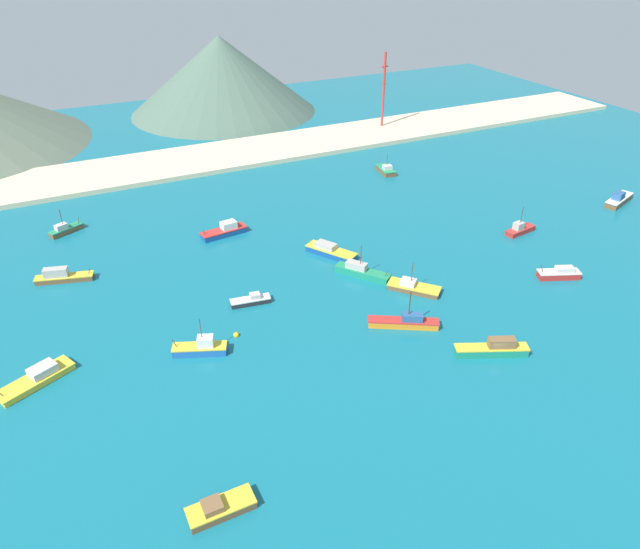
{
  "coord_description": "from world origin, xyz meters",
  "views": [
    {
      "loc": [
        -52.62,
        -48.71,
        54.52
      ],
      "look_at": [
        -14.48,
        29.91,
        1.27
      ],
      "focal_mm": 32.28,
      "sensor_mm": 36.0,
      "label": 1
    }
  ],
  "objects_px": {
    "fishing_boat_6": "(37,378)",
    "fishing_boat_13": "(386,170)",
    "fishing_boat_4": "(413,287)",
    "buoy_0": "(236,335)",
    "radio_tower": "(384,91)",
    "fishing_boat_15": "(251,300)",
    "fishing_boat_12": "(493,349)",
    "fishing_boat_3": "(330,251)",
    "fishing_boat_8": "(65,229)",
    "fishing_boat_2": "(619,199)",
    "fishing_boat_0": "(361,271)",
    "fishing_boat_1": "(225,231)",
    "fishing_boat_10": "(220,508)",
    "fishing_boat_7": "(560,274)",
    "fishing_boat_14": "(405,322)",
    "fishing_boat_9": "(201,348)",
    "fishing_boat_5": "(520,229)",
    "fishing_boat_11": "(62,276)"
  },
  "relations": [
    {
      "from": "fishing_boat_13",
      "to": "fishing_boat_10",
      "type": "bearing_deg",
      "value": -131.37
    },
    {
      "from": "fishing_boat_2",
      "to": "buoy_0",
      "type": "height_order",
      "value": "fishing_boat_2"
    },
    {
      "from": "fishing_boat_2",
      "to": "fishing_boat_15",
      "type": "height_order",
      "value": "fishing_boat_2"
    },
    {
      "from": "fishing_boat_0",
      "to": "fishing_boat_9",
      "type": "height_order",
      "value": "fishing_boat_9"
    },
    {
      "from": "fishing_boat_4",
      "to": "fishing_boat_2",
      "type": "bearing_deg",
      "value": 9.23
    },
    {
      "from": "fishing_boat_12",
      "to": "fishing_boat_14",
      "type": "distance_m",
      "value": 14.04
    },
    {
      "from": "fishing_boat_5",
      "to": "buoy_0",
      "type": "height_order",
      "value": "fishing_boat_5"
    },
    {
      "from": "fishing_boat_1",
      "to": "fishing_boat_7",
      "type": "relative_size",
      "value": 1.27
    },
    {
      "from": "fishing_boat_4",
      "to": "fishing_boat_0",
      "type": "bearing_deg",
      "value": 125.05
    },
    {
      "from": "fishing_boat_0",
      "to": "fishing_boat_7",
      "type": "distance_m",
      "value": 35.65
    },
    {
      "from": "fishing_boat_5",
      "to": "fishing_boat_6",
      "type": "relative_size",
      "value": 0.68
    },
    {
      "from": "fishing_boat_3",
      "to": "fishing_boat_9",
      "type": "relative_size",
      "value": 1.25
    },
    {
      "from": "fishing_boat_6",
      "to": "fishing_boat_14",
      "type": "height_order",
      "value": "fishing_boat_14"
    },
    {
      "from": "fishing_boat_9",
      "to": "fishing_boat_12",
      "type": "xyz_separation_m",
      "value": [
        38.84,
        -19.15,
        0.03
      ]
    },
    {
      "from": "buoy_0",
      "to": "radio_tower",
      "type": "relative_size",
      "value": 0.04
    },
    {
      "from": "fishing_boat_1",
      "to": "fishing_boat_5",
      "type": "height_order",
      "value": "fishing_boat_5"
    },
    {
      "from": "fishing_boat_8",
      "to": "fishing_boat_9",
      "type": "relative_size",
      "value": 0.87
    },
    {
      "from": "fishing_boat_10",
      "to": "fishing_boat_14",
      "type": "relative_size",
      "value": 0.7
    },
    {
      "from": "fishing_boat_6",
      "to": "fishing_boat_13",
      "type": "xyz_separation_m",
      "value": [
        85.15,
        46.73,
        0.06
      ]
    },
    {
      "from": "fishing_boat_11",
      "to": "fishing_boat_14",
      "type": "distance_m",
      "value": 61.06
    },
    {
      "from": "radio_tower",
      "to": "fishing_boat_8",
      "type": "bearing_deg",
      "value": -161.38
    },
    {
      "from": "fishing_boat_9",
      "to": "fishing_boat_12",
      "type": "bearing_deg",
      "value": -26.24
    },
    {
      "from": "fishing_boat_6",
      "to": "fishing_boat_11",
      "type": "height_order",
      "value": "fishing_boat_11"
    },
    {
      "from": "fishing_boat_6",
      "to": "fishing_boat_7",
      "type": "distance_m",
      "value": 87.01
    },
    {
      "from": "fishing_boat_10",
      "to": "buoy_0",
      "type": "distance_m",
      "value": 31.39
    },
    {
      "from": "fishing_boat_0",
      "to": "fishing_boat_12",
      "type": "bearing_deg",
      "value": -76.73
    },
    {
      "from": "fishing_boat_5",
      "to": "radio_tower",
      "type": "xyz_separation_m",
      "value": [
        10.89,
        73.09,
        10.87
      ]
    },
    {
      "from": "fishing_boat_4",
      "to": "fishing_boat_13",
      "type": "bearing_deg",
      "value": 63.4
    },
    {
      "from": "fishing_boat_2",
      "to": "radio_tower",
      "type": "relative_size",
      "value": 0.45
    },
    {
      "from": "fishing_boat_0",
      "to": "fishing_boat_6",
      "type": "distance_m",
      "value": 54.74
    },
    {
      "from": "fishing_boat_2",
      "to": "fishing_boat_15",
      "type": "relative_size",
      "value": 1.48
    },
    {
      "from": "fishing_boat_2",
      "to": "fishing_boat_13",
      "type": "bearing_deg",
      "value": 133.68
    },
    {
      "from": "fishing_boat_8",
      "to": "fishing_boat_1",
      "type": "bearing_deg",
      "value": -27.18
    },
    {
      "from": "fishing_boat_3",
      "to": "buoy_0",
      "type": "xyz_separation_m",
      "value": [
        -24.66,
        -16.48,
        -0.69
      ]
    },
    {
      "from": "fishing_boat_3",
      "to": "fishing_boat_8",
      "type": "distance_m",
      "value": 55.38
    },
    {
      "from": "fishing_boat_6",
      "to": "buoy_0",
      "type": "bearing_deg",
      "value": -4.12
    },
    {
      "from": "fishing_boat_13",
      "to": "buoy_0",
      "type": "bearing_deg",
      "value": -139.4
    },
    {
      "from": "fishing_boat_2",
      "to": "fishing_boat_4",
      "type": "height_order",
      "value": "fishing_boat_4"
    },
    {
      "from": "fishing_boat_15",
      "to": "radio_tower",
      "type": "relative_size",
      "value": 0.3
    },
    {
      "from": "fishing_boat_0",
      "to": "fishing_boat_8",
      "type": "distance_m",
      "value": 62.47
    },
    {
      "from": "fishing_boat_1",
      "to": "fishing_boat_11",
      "type": "distance_m",
      "value": 32.08
    },
    {
      "from": "fishing_boat_0",
      "to": "fishing_boat_2",
      "type": "xyz_separation_m",
      "value": [
        68.46,
        2.05,
        0.09
      ]
    },
    {
      "from": "fishing_boat_15",
      "to": "radio_tower",
      "type": "height_order",
      "value": "radio_tower"
    },
    {
      "from": "fishing_boat_3",
      "to": "buoy_0",
      "type": "height_order",
      "value": "fishing_boat_3"
    },
    {
      "from": "fishing_boat_11",
      "to": "fishing_boat_14",
      "type": "xyz_separation_m",
      "value": [
        47.6,
        -38.24,
        -0.11
      ]
    },
    {
      "from": "fishing_boat_4",
      "to": "fishing_boat_8",
      "type": "distance_m",
      "value": 72.19
    },
    {
      "from": "fishing_boat_4",
      "to": "fishing_boat_8",
      "type": "height_order",
      "value": "fishing_boat_8"
    },
    {
      "from": "fishing_boat_5",
      "to": "fishing_boat_13",
      "type": "xyz_separation_m",
      "value": [
        -7.14,
        41.08,
        -0.05
      ]
    },
    {
      "from": "fishing_boat_12",
      "to": "radio_tower",
      "type": "xyz_separation_m",
      "value": [
        42.08,
        101.62,
        10.69
      ]
    },
    {
      "from": "fishing_boat_1",
      "to": "fishing_boat_10",
      "type": "height_order",
      "value": "fishing_boat_1"
    }
  ]
}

